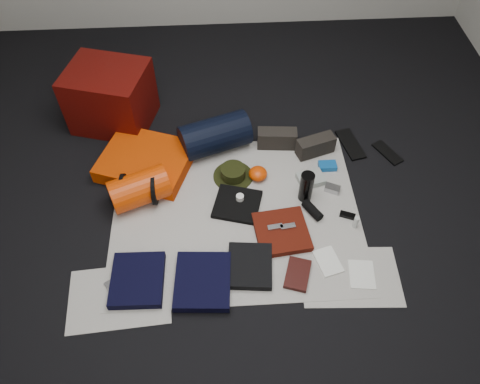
{
  "coord_description": "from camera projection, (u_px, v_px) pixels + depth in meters",
  "views": [
    {
      "loc": [
        -0.08,
        -1.8,
        2.47
      ],
      "look_at": [
        0.03,
        0.1,
        0.1
      ],
      "focal_mm": 35.0,
      "sensor_mm": 36.0,
      "label": 1
    }
  ],
  "objects": [
    {
      "name": "stuff_sack",
      "position": [
        139.0,
        189.0,
        3.04
      ],
      "size": [
        0.43,
        0.35,
        0.22
      ],
      "primitive_type": "cylinder",
      "rotation": [
        0.0,
        1.57,
        0.39
      ],
      "color": "#CB3603",
      "rests_on": "newspaper_mat"
    },
    {
      "name": "map_printout",
      "position": [
        362.0,
        274.0,
        2.77
      ],
      "size": [
        0.17,
        0.21,
        0.01
      ],
      "primitive_type": "cube",
      "rotation": [
        0.0,
        0.0,
        -0.12
      ],
      "color": "silver",
      "rests_on": "newspaper_mat"
    },
    {
      "name": "paperback_book",
      "position": [
        298.0,
        274.0,
        2.75
      ],
      "size": [
        0.19,
        0.24,
        0.03
      ],
      "primitive_type": "cube",
      "rotation": [
        0.0,
        0.0,
        -0.31
      ],
      "color": "black",
      "rests_on": "newspaper_mat"
    },
    {
      "name": "energy_bar_b",
      "position": [
        288.0,
        226.0,
        2.92
      ],
      "size": [
        0.1,
        0.05,
        0.01
      ],
      "primitive_type": "cube",
      "rotation": [
        0.0,
        0.0,
        0.14
      ],
      "color": "#ABABB0",
      "rests_on": "red_shirt"
    },
    {
      "name": "flip_flop_left",
      "position": [
        350.0,
        144.0,
        3.44
      ],
      "size": [
        0.18,
        0.33,
        0.02
      ],
      "primitive_type": "cube",
      "rotation": [
        0.0,
        0.0,
        0.22
      ],
      "color": "black",
      "rests_on": "floor"
    },
    {
      "name": "sack_strap_right",
      "position": [
        155.0,
        189.0,
        3.04
      ],
      "size": [
        0.02,
        0.22,
        0.22
      ],
      "primitive_type": "cylinder",
      "rotation": [
        0.0,
        1.57,
        0.0
      ],
      "color": "black",
      "rests_on": "newspaper_mat"
    },
    {
      "name": "orange_stuff_sack",
      "position": [
        258.0,
        174.0,
        3.21
      ],
      "size": [
        0.16,
        0.16,
        0.08
      ],
      "primitive_type": "ellipsoid",
      "rotation": [
        0.0,
        0.0,
        -0.34
      ],
      "color": "#CB3603",
      "rests_on": "newspaper_mat"
    },
    {
      "name": "hiking_boot_right",
      "position": [
        316.0,
        146.0,
        3.34
      ],
      "size": [
        0.29,
        0.18,
        0.14
      ],
      "primitive_type": "cube",
      "rotation": [
        0.0,
        0.0,
        0.32
      ],
      "color": "black",
      "rests_on": "newspaper_mat"
    },
    {
      "name": "first_aid_pouch",
      "position": [
        311.0,
        179.0,
        3.21
      ],
      "size": [
        0.2,
        0.17,
        0.04
      ],
      "primitive_type": "cube",
      "rotation": [
        0.0,
        0.0,
        0.23
      ],
      "color": "#959D95",
      "rests_on": "newspaper_mat"
    },
    {
      "name": "floor",
      "position": [
        236.0,
        215.0,
        3.06
      ],
      "size": [
        4.5,
        4.5,
        0.02
      ],
      "primitive_type": "cube",
      "color": "black",
      "rests_on": "ground"
    },
    {
      "name": "trousers_charcoal",
      "position": [
        250.0,
        266.0,
        2.78
      ],
      "size": [
        0.29,
        0.32,
        0.05
      ],
      "primitive_type": "cube",
      "rotation": [
        0.0,
        0.0,
        -0.09
      ],
      "color": "black",
      "rests_on": "newspaper_mat"
    },
    {
      "name": "key_cluster",
      "position": [
        112.0,
        285.0,
        2.72
      ],
      "size": [
        0.1,
        0.1,
        0.01
      ],
      "primitive_type": "cube",
      "rotation": [
        0.0,
        0.0,
        0.58
      ],
      "color": "#ABABB0",
      "rests_on": "newspaper_mat"
    },
    {
      "name": "boonie_brim",
      "position": [
        233.0,
        176.0,
        3.25
      ],
      "size": [
        0.31,
        0.31,
        0.01
      ],
      "primitive_type": "cylinder",
      "rotation": [
        0.0,
        0.0,
        -0.11
      ],
      "color": "black",
      "rests_on": "newspaper_mat"
    },
    {
      "name": "sunglasses",
      "position": [
        347.0,
        215.0,
        3.03
      ],
      "size": [
        0.11,
        0.07,
        0.02
      ],
      "primitive_type": "cube",
      "rotation": [
        0.0,
        0.0,
        -0.39
      ],
      "color": "black",
      "rests_on": "newspaper_mat"
    },
    {
      "name": "toiletry_purple",
      "position": [
        356.0,
        222.0,
        2.95
      ],
      "size": [
        0.03,
        0.03,
        0.08
      ],
      "primitive_type": "cylinder",
      "rotation": [
        0.0,
        0.0,
        0.31
      ],
      "color": "#391F65",
      "rests_on": "newspaper_mat"
    },
    {
      "name": "tape_roll",
      "position": [
        240.0,
        197.0,
        3.07
      ],
      "size": [
        0.05,
        0.05,
        0.04
      ],
      "primitive_type": "cylinder",
      "color": "silver",
      "rests_on": "black_tshirt"
    },
    {
      "name": "toiletry_clear",
      "position": [
        356.0,
        222.0,
        2.95
      ],
      "size": [
        0.04,
        0.04,
        0.09
      ],
      "primitive_type": "cylinder",
      "rotation": [
        0.0,
        0.0,
        0.18
      ],
      "color": "silver",
      "rests_on": "newspaper_mat"
    },
    {
      "name": "boonie_crown",
      "position": [
        233.0,
        172.0,
        3.21
      ],
      "size": [
        0.17,
        0.17,
        0.07
      ],
      "primitive_type": "cylinder",
      "color": "black",
      "rests_on": "boonie_brim"
    },
    {
      "name": "hiking_boot_left",
      "position": [
        277.0,
        138.0,
        3.38
      ],
      "size": [
        0.29,
        0.13,
        0.14
      ],
      "primitive_type": "cube",
      "rotation": [
        0.0,
        0.0,
        -0.09
      ],
      "color": "black",
      "rests_on": "newspaper_mat"
    },
    {
      "name": "sleeping_pad",
      "position": [
        146.0,
        161.0,
        3.27
      ],
      "size": [
        0.72,
        0.66,
        0.11
      ],
      "primitive_type": "cube",
      "rotation": [
        0.0,
        0.0,
        -0.35
      ],
      "color": "#CC3802",
      "rests_on": "newspaper_mat"
    },
    {
      "name": "newspaper_sheet_front_left",
      "position": [
        120.0,
        296.0,
        2.68
      ],
      "size": [
        0.61,
        0.44,
        0.0
      ],
      "primitive_type": "cube",
      "rotation": [
        0.0,
        0.0,
        0.07
      ],
      "color": "beige",
      "rests_on": "floor"
    },
    {
      "name": "sack_strap_left",
      "position": [
        124.0,
        190.0,
        3.03
      ],
      "size": [
        0.02,
        0.22,
        0.22
      ],
      "primitive_type": "cylinder",
      "rotation": [
        0.0,
        1.57,
        0.0
      ],
      "color": "black",
      "rests_on": "newspaper_mat"
    },
    {
      "name": "trousers_navy_a",
      "position": [
        138.0,
        280.0,
        2.72
      ],
      "size": [
        0.31,
        0.35,
        0.05
      ],
      "primitive_type": "cube",
      "rotation": [
        0.0,
        0.0,
        -0.03
      ],
      "color": "black",
      "rests_on": "newspaper_mat"
    },
    {
      "name": "energy_bar_a",
      "position": [
        275.0,
        227.0,
        2.92
      ],
      "size": [
        0.1,
        0.05,
        0.01
      ],
      "primitive_type": "cube",
      "rotation": [
        0.0,
        0.0,
        0.14
      ],
      "color": "#ABABB0",
      "rests_on": "red_shirt"
    },
    {
      "name": "flip_flop_right",
      "position": [
        387.0,
        153.0,
        3.39
      ],
      "size": [
        0.19,
        0.26,
        0.01
      ],
      "primitive_type": "cube",
      "rotation": [
        0.0,
        0.0,
        0.49
      ],
      "color": "black",
      "rests_on": "floor"
    },
    {
      "name": "cyan_case",
      "position": [
        327.0,
        166.0,
        3.28
      ],
      "size": [
        0.12,
        0.08,
        0.04
      ],
      "primitive_type": "cube",
      "rotation": [
        0.0,
        0.0,
        0.0
      ],
      "color": "#0F5299",
      "rests_on": "newspaper_mat"
    },
    {
      "name": "speaker",
      "position": [
        312.0,
        210.0,
        3.03
      ],
      "size": [
        0.13,
        0.16,
        0.06
      ],
      "primitive_type": "cylinder",
      "rotation": [
        1.57,
        0.0,
        0.53
      ],
      "color": "black",
      "rests_on": "newspaper_mat"
    },
    {
      "name": "map_booklet",
      "position": [
        328.0,
        261.0,
        2.82
      ],
      "size": [
        0.17,
        0.22,
        0.01
      ],
      "primitive_type": "cube",
      "rotation": [
        0.0,
        0.0,
        0.26
      ],
      "color": "silver",
      "rests_on": "newspaper_mat"
    },
    {
      "name": "trousers_navy_b",
      "position": [
        203.0,
        281.0,
        2.71
      ],
      "size": [
        0.34,
        0.38,
        0.06
      ],
      "primitive_type": "cube",
      "rotation": [
        0.0,
        0.0,
        -0.07
      ],
      "color": "black",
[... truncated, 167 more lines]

